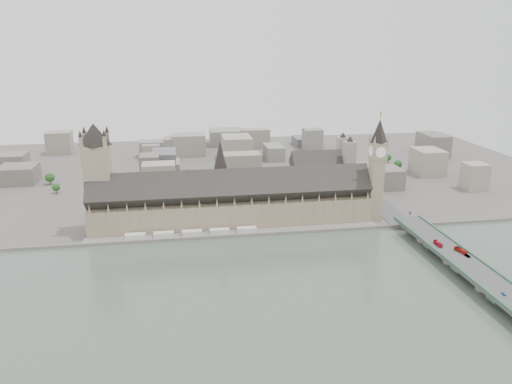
{
  "coord_description": "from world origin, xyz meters",
  "views": [
    {
      "loc": [
        -49.18,
        -429.39,
        171.87
      ],
      "look_at": [
        25.18,
        33.61,
        26.84
      ],
      "focal_mm": 35.0,
      "sensor_mm": 36.0,
      "label": 1
    }
  ],
  "objects": [
    {
      "name": "river_terrace",
      "position": [
        0.0,
        -7.5,
        1.0
      ],
      "size": [
        270.0,
        15.0,
        2.0
      ],
      "primitive_type": "cube",
      "color": "gray",
      "rests_on": "ground"
    },
    {
      "name": "red_bus_south",
      "position": [
        167.53,
        -98.19,
        11.89
      ],
      "size": [
        5.47,
        12.1,
        3.28
      ],
      "primitive_type": "imported",
      "rotation": [
        0.0,
        0.0,
        0.24
      ],
      "color": "red",
      "rests_on": "westminster_bridge"
    },
    {
      "name": "ground",
      "position": [
        0.0,
        0.0,
        0.0
      ],
      "size": [
        900.0,
        900.0,
        0.0
      ],
      "primitive_type": "plane",
      "color": "#595651",
      "rests_on": "ground"
    },
    {
      "name": "victoria_tower",
      "position": [
        -122.0,
        26.0,
        55.2
      ],
      "size": [
        30.0,
        30.0,
        100.0
      ],
      "color": "tan",
      "rests_on": "ground"
    },
    {
      "name": "embankment_wall",
      "position": [
        0.0,
        -15.0,
        1.5
      ],
      "size": [
        600.0,
        1.5,
        3.0
      ],
      "primitive_type": "cube",
      "color": "gray",
      "rests_on": "ground"
    },
    {
      "name": "westminster_bridge",
      "position": [
        162.0,
        -87.5,
        5.12
      ],
      "size": [
        25.0,
        325.0,
        10.25
      ],
      "primitive_type": "cube",
      "color": "#474749",
      "rests_on": "ground"
    },
    {
      "name": "city_skyline_inland",
      "position": [
        0.0,
        245.0,
        19.0
      ],
      "size": [
        720.0,
        360.0,
        38.0
      ],
      "primitive_type": null,
      "color": "gray",
      "rests_on": "ground"
    },
    {
      "name": "car_approach",
      "position": [
        168.92,
        -6.63,
        10.99
      ],
      "size": [
        3.66,
        5.48,
        1.47
      ],
      "primitive_type": "imported",
      "rotation": [
        0.0,
        0.0,
        -0.34
      ],
      "color": "gray",
      "rests_on": "westminster_bridge"
    },
    {
      "name": "red_bus_north",
      "position": [
        156.75,
        -82.47,
        11.84
      ],
      "size": [
        3.12,
        11.53,
        3.18
      ],
      "primitive_type": "imported",
      "rotation": [
        0.0,
        0.0,
        -0.04
      ],
      "color": "red",
      "rests_on": "westminster_bridge"
    },
    {
      "name": "river_thames",
      "position": [
        0.0,
        -165.0,
        0.0
      ],
      "size": [
        600.0,
        600.0,
        0.0
      ],
      "primitive_type": "plane",
      "color": "#465348",
      "rests_on": "ground"
    },
    {
      "name": "central_tower",
      "position": [
        -10.0,
        26.0,
        57.92
      ],
      "size": [
        13.0,
        13.0,
        48.0
      ],
      "color": "gray",
      "rests_on": "ground"
    },
    {
      "name": "elizabeth_tower",
      "position": [
        138.0,
        8.0,
        58.09
      ],
      "size": [
        17.0,
        17.0,
        107.5
      ],
      "color": "tan",
      "rests_on": "ground"
    },
    {
      "name": "terrace_tents",
      "position": [
        -40.0,
        -7.0,
        4.0
      ],
      "size": [
        118.0,
        7.0,
        4.0
      ],
      "color": "silver",
      "rests_on": "river_terrace"
    },
    {
      "name": "car_silver",
      "position": [
        168.24,
        -106.76,
        11.06
      ],
      "size": [
        2.94,
        5.21,
        1.63
      ],
      "primitive_type": "imported",
      "rotation": [
        0.0,
        0.0,
        0.26
      ],
      "color": "gray",
      "rests_on": "westminster_bridge"
    },
    {
      "name": "palace_of_westminster",
      "position": [
        0.0,
        19.7,
        22.71
      ],
      "size": [
        265.0,
        40.73,
        55.44
      ],
      "color": "tan",
      "rests_on": "ground"
    },
    {
      "name": "car_blue",
      "position": [
        158.39,
        -165.73,
        10.89
      ],
      "size": [
        1.53,
        3.78,
        1.29
      ],
      "primitive_type": "imported",
      "rotation": [
        0.0,
        0.0,
        0.0
      ],
      "color": "#184E9E",
      "rests_on": "westminster_bridge"
    },
    {
      "name": "park_trees",
      "position": [
        -10.0,
        60.0,
        7.5
      ],
      "size": [
        110.0,
        30.0,
        15.0
      ],
      "primitive_type": null,
      "color": "#194318",
      "rests_on": "ground"
    },
    {
      "name": "bridge_parapets",
      "position": [
        162.0,
        -132.0,
        10.82
      ],
      "size": [
        25.0,
        235.0,
        1.15
      ],
      "primitive_type": null,
      "color": "#376448",
      "rests_on": "westminster_bridge"
    },
    {
      "name": "westminster_abbey",
      "position": [
        110.92,
        95.0,
        25.08
      ],
      "size": [
        68.0,
        36.0,
        64.0
      ],
      "color": "#A19E91",
      "rests_on": "ground"
    }
  ]
}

